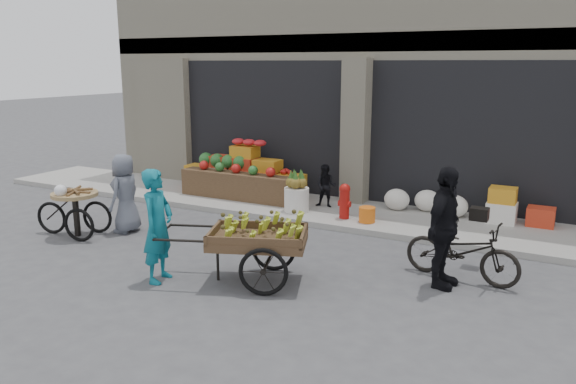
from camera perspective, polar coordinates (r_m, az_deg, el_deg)
The scene contains 15 objects.
ground at distance 8.55m, azimuth -5.70°, elevation -8.85°, with size 80.00×80.00×0.00m, color #424244.
sidewalk at distance 11.98m, azimuth 5.17°, elevation -2.10°, with size 18.00×2.20×0.12m, color gray.
building at distance 15.28m, azimuth 11.33°, elevation 13.52°, with size 14.00×6.45×7.00m.
fruit_display at distance 13.20m, azimuth -4.28°, elevation 2.06°, with size 3.10×1.12×1.24m.
pineapple_bin at distance 11.77m, azimuth 0.88°, elevation -0.77°, with size 0.52×0.52×0.50m, color silver.
fire_hydrant at distance 11.25m, azimuth 5.77°, elevation -0.78°, with size 0.22×0.22×0.71m.
orange_bucket at distance 11.09m, azimuth 8.04°, elevation -2.29°, with size 0.32×0.32×0.30m, color orange.
right_bay_goods at distance 11.76m, azimuth 18.19°, elevation -1.25°, with size 3.35×0.60×0.70m.
seated_person at distance 12.08m, azimuth 3.87°, elevation 0.61°, with size 0.45×0.35×0.93m, color black.
banana_cart at distance 8.20m, azimuth -3.42°, elevation -4.42°, with size 2.54×1.70×0.99m.
vendor_woman at distance 8.43m, azimuth -13.09°, elevation -3.36°, with size 0.62×0.40×1.69m, color #0F687A.
tricycle_cart at distance 11.13m, azimuth -20.80°, elevation -1.40°, with size 1.46×1.00×0.95m.
vendor_grey at distance 11.07m, azimuth -16.23°, elevation -0.13°, with size 0.74×0.48×1.51m, color slate.
bicycle at distance 8.75m, azimuth 17.26°, elevation -5.73°, with size 0.60×1.72×0.90m, color black.
cyclist at distance 8.28m, azimuth 15.58°, elevation -3.53°, with size 1.03×0.43×1.77m, color black.
Camera 1 is at (4.43, -6.58, 3.18)m, focal length 35.00 mm.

